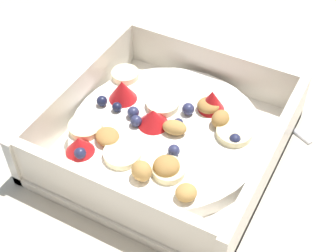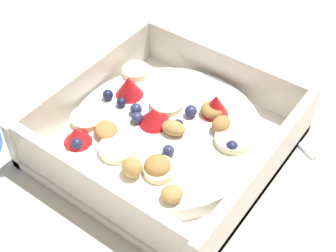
% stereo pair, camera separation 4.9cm
% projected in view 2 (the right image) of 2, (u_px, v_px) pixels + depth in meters
% --- Properties ---
extents(ground_plane, '(2.40, 2.40, 0.00)m').
position_uv_depth(ground_plane, '(173.00, 152.00, 0.50)').
color(ground_plane, beige).
extents(fruit_bowl, '(0.22, 0.22, 0.06)m').
position_uv_depth(fruit_bowl, '(167.00, 133.00, 0.50)').
color(fruit_bowl, white).
rests_on(fruit_bowl, ground).
extents(spoon, '(0.09, 0.17, 0.01)m').
position_uv_depth(spoon, '(244.00, 87.00, 0.57)').
color(spoon, silver).
rests_on(spoon, ground).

